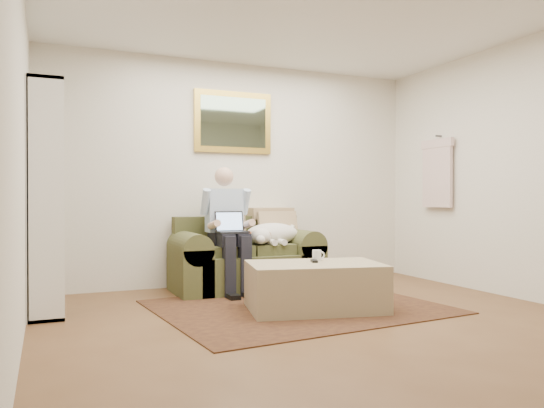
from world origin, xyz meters
TOP-DOWN VIEW (x-y plane):
  - room_shell at (0.00, 0.35)m, footprint 4.51×5.00m
  - rug at (0.04, 0.96)m, footprint 2.66×2.21m
  - sofa at (-0.07, 2.06)m, footprint 1.60×0.81m
  - seated_man at (-0.31, 1.91)m, footprint 0.53×0.75m
  - laptop at (-0.31, 1.85)m, footprint 0.31×0.25m
  - sleeping_dog at (0.22, 1.98)m, footprint 0.66×0.41m
  - ottoman at (0.11, 0.77)m, footprint 1.30×0.98m
  - coffee_mug at (0.21, 0.92)m, footprint 0.08×0.08m
  - tv_remote at (0.14, 0.84)m, footprint 0.10×0.16m
  - bookshelf at (-2.10, 1.60)m, footprint 0.28×0.80m
  - wall_mirror at (-0.07, 2.47)m, footprint 0.94×0.04m
  - hanging_shirt at (2.19, 1.60)m, footprint 0.06×0.52m

SIDE VIEW (x-z plane):
  - rug at x=0.04m, z-range 0.00..0.01m
  - ottoman at x=0.11m, z-range 0.00..0.43m
  - sofa at x=-0.07m, z-range -0.20..0.76m
  - tv_remote at x=0.14m, z-range 0.43..0.45m
  - coffee_mug at x=0.21m, z-range 0.43..0.53m
  - sleeping_dog at x=0.22m, z-range 0.49..0.73m
  - seated_man at x=-0.31m, z-range 0.00..1.35m
  - laptop at x=-0.31m, z-range 0.59..0.82m
  - bookshelf at x=-2.10m, z-range 0.00..2.00m
  - room_shell at x=0.00m, z-range 0.00..2.61m
  - hanging_shirt at x=2.19m, z-range 0.90..1.80m
  - wall_mirror at x=-0.07m, z-range 1.54..2.26m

